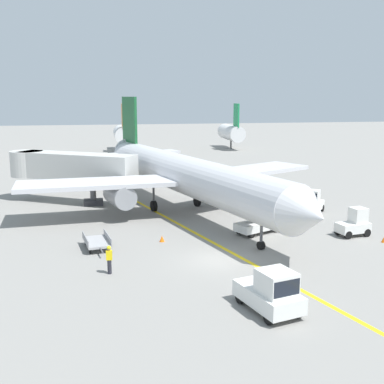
# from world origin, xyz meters

# --- Properties ---
(ground_plane) EXTENTS (300.00, 300.00, 0.00)m
(ground_plane) POSITION_xyz_m (0.00, 0.00, 0.00)
(ground_plane) COLOR gray
(taxi_line_yellow) EXTENTS (22.55, 76.92, 0.01)m
(taxi_line_yellow) POSITION_xyz_m (0.19, 5.00, 0.00)
(taxi_line_yellow) COLOR yellow
(taxi_line_yellow) RESTS_ON ground
(airliner) EXTENTS (27.80, 34.70, 10.10)m
(airliner) POSITION_xyz_m (0.03, 13.19, 3.42)
(airliner) COLOR silver
(airliner) RESTS_ON ground
(jet_bridge) EXTENTS (12.24, 8.86, 4.85)m
(jet_bridge) POSITION_xyz_m (-10.52, 19.28, 3.54)
(jet_bridge) COLOR beige
(jet_bridge) RESTS_ON ground
(pushback_tug) EXTENTS (2.75, 3.96, 2.20)m
(pushback_tug) POSITION_xyz_m (0.69, -7.67, 0.99)
(pushback_tug) COLOR silver
(pushback_tug) RESTS_ON ground
(baggage_tug_near_wing) EXTENTS (2.59, 1.70, 2.10)m
(baggage_tug_near_wing) POSITION_xyz_m (11.24, 3.43, 0.93)
(baggage_tug_near_wing) COLOR silver
(baggage_tug_near_wing) RESTS_ON ground
(baggage_tug_by_cargo_door) EXTENTS (2.54, 2.67, 2.10)m
(baggage_tug_by_cargo_door) POSITION_xyz_m (11.32, 10.67, 0.93)
(baggage_tug_by_cargo_door) COLOR silver
(baggage_tug_by_cargo_door) RESTS_ON ground
(belt_loader_forward_hold) EXTENTS (5.06, 3.27, 2.59)m
(belt_loader_forward_hold) POSITION_xyz_m (4.39, 5.39, 0.78)
(belt_loader_forward_hold) COLOR silver
(belt_loader_forward_hold) RESTS_ON ground
(baggage_cart_loaded) EXTENTS (1.99, 3.84, 0.94)m
(baggage_cart_loaded) POSITION_xyz_m (-7.50, 3.94, 0.47)
(baggage_cart_loaded) COLOR #A5A5A8
(baggage_cart_loaded) RESTS_ON ground
(ground_crew_marshaller) EXTENTS (0.36, 0.24, 1.70)m
(ground_crew_marshaller) POSITION_xyz_m (-6.77, -1.08, 0.91)
(ground_crew_marshaller) COLOR #26262D
(ground_crew_marshaller) RESTS_ON ground
(safety_cone_nose_left) EXTENTS (0.36, 0.36, 0.44)m
(safety_cone_nose_left) POSITION_xyz_m (13.50, 7.78, 0.22)
(safety_cone_nose_left) COLOR orange
(safety_cone_nose_left) RESTS_ON ground
(safety_cone_nose_right) EXTENTS (0.36, 0.36, 0.44)m
(safety_cone_nose_right) POSITION_xyz_m (6.62, 15.90, 0.22)
(safety_cone_nose_right) COLOR orange
(safety_cone_nose_right) RESTS_ON ground
(safety_cone_wingtip_left) EXTENTS (0.36, 0.36, 0.44)m
(safety_cone_wingtip_left) POSITION_xyz_m (12.47, 1.49, 0.22)
(safety_cone_wingtip_left) COLOR orange
(safety_cone_wingtip_left) RESTS_ON ground
(safety_cone_wingtip_right) EXTENTS (0.36, 0.36, 0.44)m
(safety_cone_wingtip_right) POSITION_xyz_m (-2.96, 4.62, 0.22)
(safety_cone_wingtip_right) COLOR orange
(safety_cone_wingtip_right) RESTS_ON ground
(distant_aircraft_mid_left) EXTENTS (3.00, 10.10, 8.80)m
(distant_aircraft_mid_left) POSITION_xyz_m (-2.80, 63.95, 3.22)
(distant_aircraft_mid_left) COLOR silver
(distant_aircraft_mid_left) RESTS_ON ground
(distant_aircraft_mid_right) EXTENTS (3.00, 10.10, 8.80)m
(distant_aircraft_mid_right) POSITION_xyz_m (18.35, 63.51, 3.22)
(distant_aircraft_mid_right) COLOR silver
(distant_aircraft_mid_right) RESTS_ON ground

